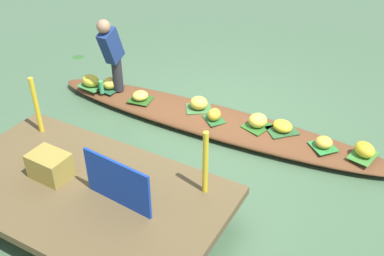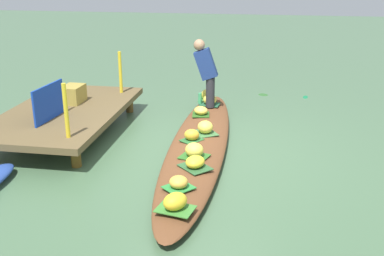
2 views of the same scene
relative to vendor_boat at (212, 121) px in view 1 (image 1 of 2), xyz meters
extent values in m
plane|color=#436344|center=(0.00, 0.00, -0.10)|extent=(40.00, 40.00, 0.00)
cube|color=brown|center=(0.42, 2.32, 0.25)|extent=(3.20, 1.80, 0.10)
cylinder|color=brown|center=(-0.86, 1.60, 0.05)|extent=(0.14, 0.14, 0.30)
cylinder|color=brown|center=(1.70, 1.60, 0.05)|extent=(0.14, 0.14, 0.30)
ellipsoid|color=brown|center=(0.00, 0.00, 0.00)|extent=(5.40, 0.98, 0.19)
cube|color=#2C8237|center=(-1.64, -0.01, 0.10)|extent=(0.43, 0.43, 0.01)
ellipsoid|color=gold|center=(-1.64, -0.01, 0.17)|extent=(0.25, 0.25, 0.14)
cube|color=#3F713B|center=(0.25, -0.06, 0.10)|extent=(0.48, 0.46, 0.01)
ellipsoid|color=#F4D44B|center=(0.25, -0.06, 0.20)|extent=(0.30, 0.28, 0.19)
cube|color=#2A642E|center=(-0.08, 0.10, 0.10)|extent=(0.39, 0.38, 0.01)
ellipsoid|color=gold|center=(-0.08, 0.10, 0.18)|extent=(0.21, 0.24, 0.17)
cube|color=#2D6724|center=(-0.70, -0.04, 0.10)|extent=(0.41, 0.44, 0.01)
ellipsoid|color=#F2DA4B|center=(-0.70, -0.04, 0.20)|extent=(0.36, 0.36, 0.20)
cube|color=#205135|center=(1.79, 0.07, 0.10)|extent=(0.33, 0.38, 0.01)
ellipsoid|color=yellow|center=(1.79, 0.07, 0.19)|extent=(0.29, 0.30, 0.19)
cube|color=#29571C|center=(1.16, 0.14, 0.10)|extent=(0.38, 0.34, 0.01)
ellipsoid|color=#F9D04D|center=(1.16, 0.14, 0.17)|extent=(0.33, 0.33, 0.14)
cube|color=#2C5A2F|center=(-1.04, -0.11, 0.10)|extent=(0.50, 0.50, 0.01)
ellipsoid|color=yellow|center=(-1.04, -0.11, 0.17)|extent=(0.34, 0.32, 0.15)
cube|color=#397A3B|center=(2.11, 0.17, 0.10)|extent=(0.43, 0.32, 0.01)
ellipsoid|color=yellow|center=(2.11, 0.17, 0.20)|extent=(0.30, 0.24, 0.20)
cube|color=#3B7C2F|center=(-2.14, -0.07, 0.10)|extent=(0.36, 0.45, 0.01)
ellipsoid|color=gold|center=(-2.14, -0.07, 0.19)|extent=(0.36, 0.35, 0.18)
cylinder|color=#28282D|center=(1.65, 0.04, 0.37)|extent=(0.16, 0.16, 0.55)
cube|color=navy|center=(1.65, 0.13, 0.89)|extent=(0.19, 0.44, 0.58)
sphere|color=#9E7556|center=(1.64, 0.25, 1.23)|extent=(0.20, 0.20, 0.20)
cylinder|color=#42A868|center=(1.82, 0.26, 0.20)|extent=(0.07, 0.07, 0.21)
cube|color=#14389F|center=(-0.08, 2.32, 0.58)|extent=(0.85, 0.10, 0.55)
cylinder|color=gold|center=(-0.78, 1.72, 0.69)|extent=(0.06, 0.06, 0.77)
cylinder|color=gold|center=(1.62, 1.72, 0.69)|extent=(0.06, 0.06, 0.77)
cube|color=olive|center=(0.85, 2.34, 0.45)|extent=(0.45, 0.33, 0.30)
ellipsoid|color=#2B5B27|center=(3.34, -0.90, -0.09)|extent=(0.29, 0.28, 0.01)
ellipsoid|color=#156E3F|center=(3.31, -1.79, -0.09)|extent=(0.27, 0.14, 0.01)
camera|label=1|loc=(-2.46, 5.03, 3.61)|focal=42.26mm
camera|label=2|loc=(-6.43, -0.97, 2.59)|focal=43.25mm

